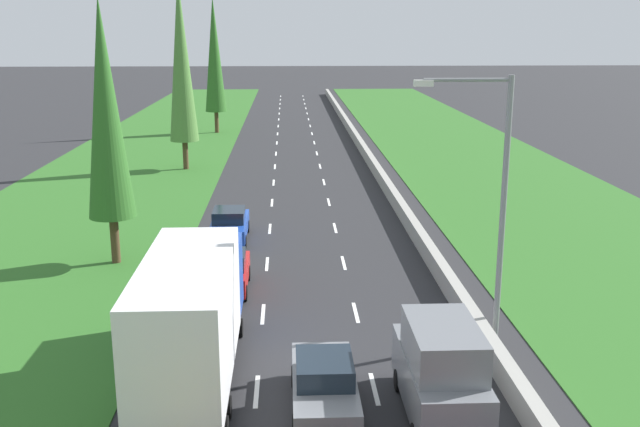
# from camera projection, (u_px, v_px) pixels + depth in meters

# --- Properties ---
(ground_plane) EXTENTS (300.00, 300.00, 0.00)m
(ground_plane) POSITION_uv_depth(u_px,v_px,m) (297.00, 160.00, 59.38)
(ground_plane) COLOR #28282B
(ground_plane) RESTS_ON ground
(grass_verge_left) EXTENTS (14.00, 140.00, 0.04)m
(grass_verge_left) POSITION_uv_depth(u_px,v_px,m) (140.00, 161.00, 58.83)
(grass_verge_left) COLOR #2D6623
(grass_verge_left) RESTS_ON ground
(grass_verge_right) EXTENTS (14.00, 140.00, 0.04)m
(grass_verge_right) POSITION_uv_depth(u_px,v_px,m) (471.00, 158.00, 60.00)
(grass_verge_right) COLOR #2D6623
(grass_verge_right) RESTS_ON ground
(median_barrier) EXTENTS (0.44, 120.00, 0.85)m
(median_barrier) POSITION_uv_depth(u_px,v_px,m) (367.00, 154.00, 59.53)
(median_barrier) COLOR #9E9B93
(median_barrier) RESTS_ON ground
(lane_markings) EXTENTS (3.64, 116.00, 0.01)m
(lane_markings) POSITION_uv_depth(u_px,v_px,m) (297.00, 160.00, 59.38)
(lane_markings) COLOR white
(lane_markings) RESTS_ON ground
(white_box_truck_left_lane) EXTENTS (2.46, 9.40, 4.18)m
(white_box_truck_left_lane) POSITION_uv_depth(u_px,v_px,m) (192.00, 317.00, 21.44)
(white_box_truck_left_lane) COLOR black
(white_box_truck_left_lane) RESTS_ON ground
(red_hatchback_left_lane) EXTENTS (1.74, 3.90, 1.72)m
(red_hatchback_left_lane) POSITION_uv_depth(u_px,v_px,m) (227.00, 271.00, 29.59)
(red_hatchback_left_lane) COLOR red
(red_hatchback_left_lane) RESTS_ON ground
(blue_sedan_left_lane) EXTENTS (1.82, 4.50, 1.64)m
(blue_sedan_left_lane) POSITION_uv_depth(u_px,v_px,m) (229.00, 225.00, 36.72)
(blue_sedan_left_lane) COLOR #1E47B7
(blue_sedan_left_lane) RESTS_ON ground
(grey_sedan_centre_lane) EXTENTS (1.82, 4.50, 1.64)m
(grey_sedan_centre_lane) POSITION_uv_depth(u_px,v_px,m) (324.00, 384.00, 20.30)
(grey_sedan_centre_lane) COLOR slate
(grey_sedan_centre_lane) RESTS_ON ground
(grey_van_right_lane) EXTENTS (1.96, 4.90, 2.82)m
(grey_van_right_lane) POSITION_uv_depth(u_px,v_px,m) (440.00, 371.00, 19.79)
(grey_van_right_lane) COLOR slate
(grey_van_right_lane) RESTS_ON ground
(poplar_tree_second) EXTENTS (2.10, 2.10, 11.82)m
(poplar_tree_second) POSITION_uv_depth(u_px,v_px,m) (106.00, 110.00, 31.62)
(poplar_tree_second) COLOR #4C3823
(poplar_tree_second) RESTS_ON ground
(poplar_tree_third) EXTENTS (2.15, 2.15, 14.19)m
(poplar_tree_third) POSITION_uv_depth(u_px,v_px,m) (181.00, 60.00, 53.34)
(poplar_tree_third) COLOR #4C3823
(poplar_tree_third) RESTS_ON ground
(poplar_tree_fourth) EXTENTS (2.14, 2.14, 13.52)m
(poplar_tree_fourth) POSITION_uv_depth(u_px,v_px,m) (214.00, 55.00, 72.63)
(poplar_tree_fourth) COLOR #4C3823
(poplar_tree_fourth) RESTS_ON ground
(street_light_mast) EXTENTS (3.20, 0.28, 9.00)m
(street_light_mast) POSITION_uv_depth(u_px,v_px,m) (494.00, 191.00, 23.89)
(street_light_mast) COLOR gray
(street_light_mast) RESTS_ON ground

